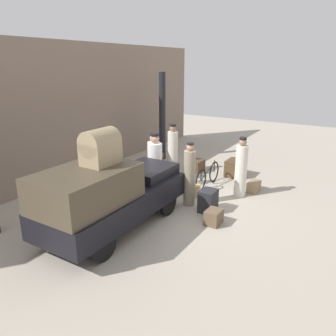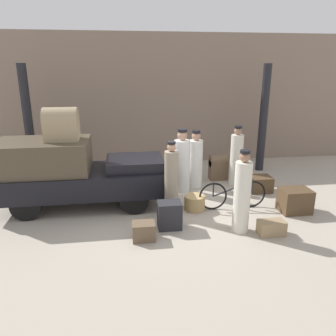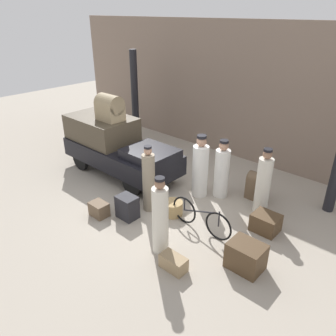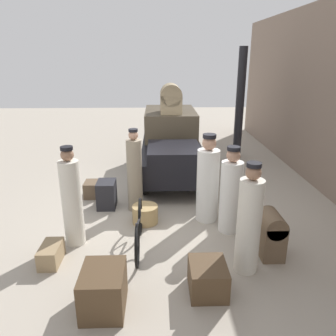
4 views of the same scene
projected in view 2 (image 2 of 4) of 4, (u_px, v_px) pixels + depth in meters
ground_plane at (161, 206)px, 8.28m from camera, size 30.00×30.00×0.00m
station_building_facade at (147, 100)px, 11.47m from camera, size 16.00×0.15×4.50m
canopy_pillar_left at (28, 124)px, 9.75m from camera, size 0.27×0.27×3.48m
canopy_pillar_right at (263, 119)px, 10.72m from camera, size 0.27×0.27×3.48m
truck at (73, 171)px, 8.07m from camera, size 3.99×1.57×1.71m
bicycle at (233, 195)px, 8.07m from camera, size 1.70×0.04×0.75m
wicker_basket at (195, 203)px, 8.07m from camera, size 0.51×0.51×0.36m
porter_with_bicycle at (195, 161)px, 9.48m from camera, size 0.41×0.41×1.67m
conductor_in_dark_uniform at (182, 164)px, 9.05m from camera, size 0.44×0.44×1.79m
porter_carrying_trunk at (171, 182)px, 7.58m from camera, size 0.32×0.32×1.79m
porter_lifting_near_truck at (236, 158)px, 9.63m from camera, size 0.36×0.36×1.76m
porter_standing_middle at (242, 195)px, 6.81m from camera, size 0.35×0.35×1.79m
trunk_umber_medium at (144, 231)px, 6.66m from camera, size 0.46×0.35×0.37m
trunk_barrel_dark at (218, 166)px, 10.17m from camera, size 0.55×0.36×0.79m
trunk_wicker_pale at (170, 215)px, 7.11m from camera, size 0.51×0.39×0.60m
suitcase_black_upright at (295, 200)px, 7.91m from camera, size 0.70×0.56×0.58m
suitcase_tan_flat at (271, 228)px, 6.86m from camera, size 0.55×0.30×0.31m
trunk_large_brown at (260, 184)px, 9.23m from camera, size 0.61×0.52×0.44m
trunk_on_truck_roof at (61, 124)px, 7.70m from camera, size 0.78×0.58×0.78m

